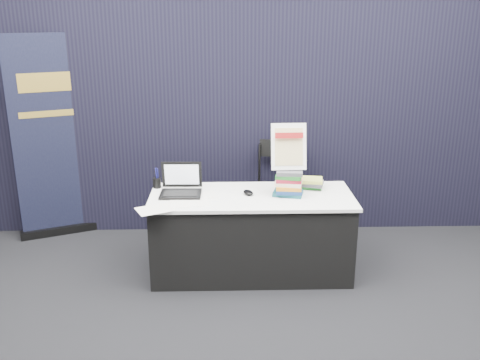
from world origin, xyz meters
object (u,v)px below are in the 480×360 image
at_px(laptop, 181,187).
at_px(pullup_banner, 56,150).
at_px(display_table, 251,234).
at_px(stacking_chair, 282,188).
at_px(book_stack_short, 310,183).
at_px(info_sign, 289,147).
at_px(book_stack_tall, 288,183).

bearing_deg(laptop, pullup_banner, 147.73).
xyz_separation_m(display_table, stacking_chair, (0.35, 0.68, 0.20)).
height_order(laptop, book_stack_short, laptop).
xyz_separation_m(laptop, stacking_chair, (0.97, 0.63, -0.24)).
distance_m(info_sign, stacking_chair, 0.89).
bearing_deg(pullup_banner, display_table, -47.79).
bearing_deg(stacking_chair, info_sign, -82.32).
distance_m(book_stack_tall, book_stack_short, 0.31).
bearing_deg(book_stack_short, display_table, -160.93).
bearing_deg(info_sign, book_stack_short, 34.27).
bearing_deg(pullup_banner, laptop, -55.57).
bearing_deg(info_sign, stacking_chair, 86.89).
distance_m(display_table, laptop, 0.77).
bearing_deg(book_stack_short, stacking_chair, 112.43).
bearing_deg(laptop, book_stack_short, 7.56).
relative_size(book_stack_tall, pullup_banner, 0.13).
bearing_deg(info_sign, pullup_banner, 157.25).
height_order(book_stack_short, pullup_banner, pullup_banner).
bearing_deg(book_stack_short, pullup_banner, 163.33).
height_order(laptop, book_stack_tall, laptop).
bearing_deg(display_table, pullup_banner, 154.41).
xyz_separation_m(display_table, info_sign, (0.32, 0.03, 0.80)).
relative_size(display_table, book_stack_tall, 6.65).
bearing_deg(book_stack_tall, book_stack_short, 40.06).
xyz_separation_m(book_stack_tall, pullup_banner, (-2.30, 0.95, 0.07)).
xyz_separation_m(book_stack_short, info_sign, (-0.23, -0.16, 0.38)).
bearing_deg(stacking_chair, laptop, -137.38).
distance_m(laptop, book_stack_tall, 0.95).
relative_size(book_stack_tall, stacking_chair, 0.26).
bearing_deg(book_stack_tall, stacking_chair, 87.97).
xyz_separation_m(laptop, book_stack_short, (1.18, 0.13, -0.02)).
distance_m(display_table, book_stack_tall, 0.59).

